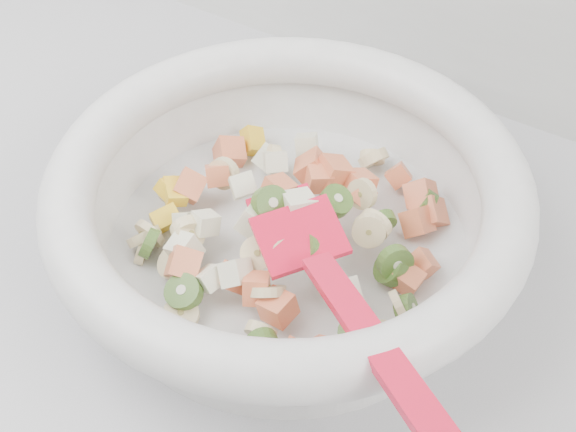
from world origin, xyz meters
The scene contains 1 object.
mixing_bowl centered at (0.11, 1.46, 0.96)m, with size 0.40×0.37×0.12m.
Camera 1 is at (0.35, 1.10, 1.39)m, focal length 50.00 mm.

